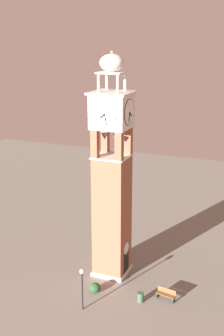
{
  "coord_description": "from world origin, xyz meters",
  "views": [
    {
      "loc": [
        -32.75,
        -13.66,
        20.48
      ],
      "look_at": [
        0.0,
        0.0,
        9.7
      ],
      "focal_mm": 47.7,
      "sensor_mm": 36.0,
      "label": 1
    }
  ],
  "objects_px": {
    "park_bench": "(166,294)",
    "lamp_post": "(82,281)",
    "clock_tower": "(112,184)",
    "trash_bin": "(140,297)"
  },
  "relations": [
    {
      "from": "park_bench",
      "to": "lamp_post",
      "type": "height_order",
      "value": "lamp_post"
    },
    {
      "from": "clock_tower",
      "to": "lamp_post",
      "type": "height_order",
      "value": "clock_tower"
    },
    {
      "from": "park_bench",
      "to": "clock_tower",
      "type": "bearing_deg",
      "value": 67.47
    },
    {
      "from": "clock_tower",
      "to": "park_bench",
      "type": "relative_size",
      "value": 11.6
    },
    {
      "from": "park_bench",
      "to": "lamp_post",
      "type": "xyz_separation_m",
      "value": [
        -3.76,
        5.56,
        1.95
      ]
    },
    {
      "from": "clock_tower",
      "to": "trash_bin",
      "type": "xyz_separation_m",
      "value": [
        -3.43,
        -3.88,
        -7.86
      ]
    },
    {
      "from": "clock_tower",
      "to": "park_bench",
      "type": "distance_m",
      "value": 9.89
    },
    {
      "from": "park_bench",
      "to": "trash_bin",
      "type": "distance_m",
      "value": 2.08
    },
    {
      "from": "park_bench",
      "to": "trash_bin",
      "type": "relative_size",
      "value": 2.07
    },
    {
      "from": "clock_tower",
      "to": "trash_bin",
      "type": "bearing_deg",
      "value": -131.5
    }
  ]
}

